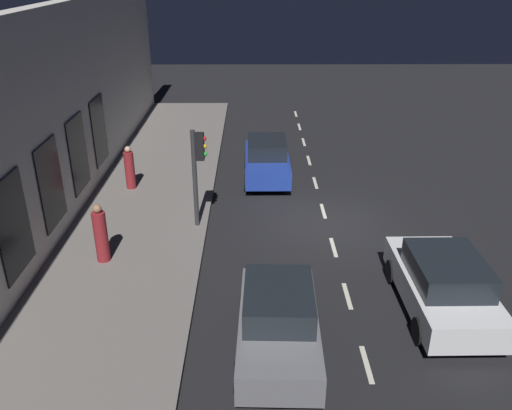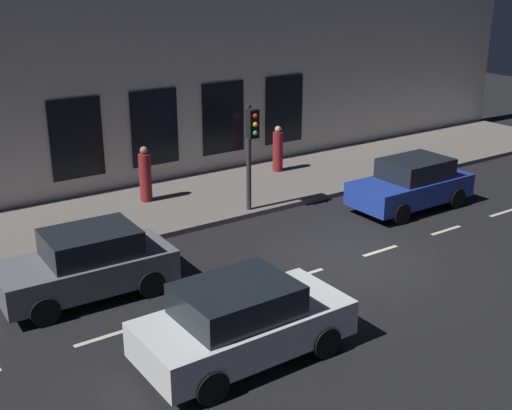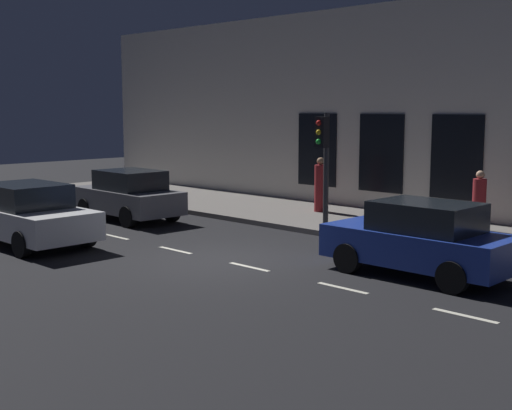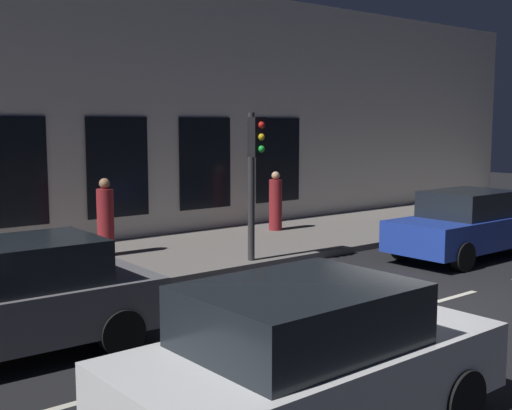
{
  "view_description": "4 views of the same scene",
  "coord_description": "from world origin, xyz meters",
  "px_view_note": "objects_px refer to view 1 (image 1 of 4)",
  "views": [
    {
      "loc": [
        2.49,
        15.79,
        8.05
      ],
      "look_at": [
        2.4,
        1.35,
        1.34
      ],
      "focal_mm": 36.99,
      "sensor_mm": 36.0,
      "label": 1
    },
    {
      "loc": [
        -11.5,
        10.86,
        7.09
      ],
      "look_at": [
        2.81,
        1.09,
        0.89
      ],
      "focal_mm": 46.51,
      "sensor_mm": 36.0,
      "label": 2
    },
    {
      "loc": [
        -10.59,
        -11.63,
        3.5
      ],
      "look_at": [
        2.84,
        1.58,
        0.85
      ],
      "focal_mm": 48.5,
      "sensor_mm": 36.0,
      "label": 3
    },
    {
      "loc": [
        -6.76,
        9.2,
        3.12
      ],
      "look_at": [
        3.43,
        0.91,
        1.5
      ],
      "focal_mm": 46.14,
      "sensor_mm": 36.0,
      "label": 4
    }
  ],
  "objects_px": {
    "traffic_light": "(198,162)",
    "parked_car_1": "(267,160)",
    "pedestrian_1": "(130,169)",
    "parked_car_2": "(278,322)",
    "pedestrian_0": "(101,235)",
    "parked_car_0": "(443,284)"
  },
  "relations": [
    {
      "from": "parked_car_2",
      "to": "pedestrian_1",
      "type": "xyz_separation_m",
      "value": [
        5.2,
        -9.12,
        0.13
      ]
    },
    {
      "from": "traffic_light",
      "to": "pedestrian_0",
      "type": "distance_m",
      "value": 3.7
    },
    {
      "from": "parked_car_2",
      "to": "pedestrian_0",
      "type": "xyz_separation_m",
      "value": [
        4.89,
        -3.76,
        0.18
      ]
    },
    {
      "from": "parked_car_1",
      "to": "pedestrian_1",
      "type": "height_order",
      "value": "pedestrian_1"
    },
    {
      "from": "parked_car_0",
      "to": "pedestrian_0",
      "type": "relative_size",
      "value": 2.34
    },
    {
      "from": "parked_car_0",
      "to": "parked_car_2",
      "type": "xyz_separation_m",
      "value": [
        4.14,
        1.48,
        -0.0
      ]
    },
    {
      "from": "traffic_light",
      "to": "parked_car_1",
      "type": "bearing_deg",
      "value": -117.07
    },
    {
      "from": "parked_car_1",
      "to": "pedestrian_0",
      "type": "xyz_separation_m",
      "value": [
        4.89,
        6.7,
        0.18
      ]
    },
    {
      "from": "parked_car_0",
      "to": "parked_car_1",
      "type": "xyz_separation_m",
      "value": [
        4.13,
        -8.98,
        -0.0
      ]
    },
    {
      "from": "pedestrian_0",
      "to": "parked_car_0",
      "type": "bearing_deg",
      "value": -88.47
    },
    {
      "from": "pedestrian_0",
      "to": "pedestrian_1",
      "type": "height_order",
      "value": "pedestrian_0"
    },
    {
      "from": "parked_car_0",
      "to": "parked_car_1",
      "type": "bearing_deg",
      "value": 114.22
    },
    {
      "from": "parked_car_0",
      "to": "pedestrian_1",
      "type": "relative_size",
      "value": 2.5
    },
    {
      "from": "traffic_light",
      "to": "parked_car_1",
      "type": "relative_size",
      "value": 0.81
    },
    {
      "from": "parked_car_2",
      "to": "pedestrian_0",
      "type": "bearing_deg",
      "value": -35.88
    },
    {
      "from": "parked_car_2",
      "to": "pedestrian_1",
      "type": "height_order",
      "value": "pedestrian_1"
    },
    {
      "from": "parked_car_0",
      "to": "parked_car_1",
      "type": "relative_size",
      "value": 1.04
    },
    {
      "from": "traffic_light",
      "to": "parked_car_1",
      "type": "distance_m",
      "value": 5.25
    },
    {
      "from": "traffic_light",
      "to": "parked_car_2",
      "type": "height_order",
      "value": "traffic_light"
    },
    {
      "from": "parked_car_1",
      "to": "parked_car_2",
      "type": "height_order",
      "value": "same"
    },
    {
      "from": "pedestrian_0",
      "to": "pedestrian_1",
      "type": "distance_m",
      "value": 5.38
    },
    {
      "from": "traffic_light",
      "to": "pedestrian_1",
      "type": "bearing_deg",
      "value": -46.92
    }
  ]
}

